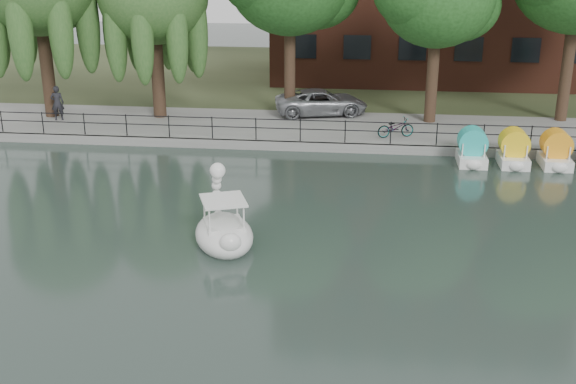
% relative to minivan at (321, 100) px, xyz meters
% --- Properties ---
extents(ground_plane, '(120.00, 120.00, 0.00)m').
position_rel_minivan_xyz_m(ground_plane, '(-0.59, -18.31, -1.15)').
color(ground_plane, '#394A47').
extents(promenade, '(40.00, 6.00, 0.40)m').
position_rel_minivan_xyz_m(promenade, '(-0.59, -2.31, -0.95)').
color(promenade, gray).
rests_on(promenade, ground_plane).
extents(kerb, '(40.00, 0.25, 0.40)m').
position_rel_minivan_xyz_m(kerb, '(-0.59, -5.26, -0.95)').
color(kerb, gray).
rests_on(kerb, ground_plane).
extents(land_strip, '(60.00, 22.00, 0.36)m').
position_rel_minivan_xyz_m(land_strip, '(-0.59, 11.69, -0.97)').
color(land_strip, '#47512D').
rests_on(land_strip, ground_plane).
extents(railing, '(32.00, 0.05, 1.00)m').
position_rel_minivan_xyz_m(railing, '(-0.59, -5.06, -0.00)').
color(railing, black).
rests_on(railing, promenade).
extents(minivan, '(3.70, 5.80, 1.49)m').
position_rel_minivan_xyz_m(minivan, '(0.00, 0.00, 0.00)').
color(minivan, gray).
rests_on(minivan, promenade).
extents(bicycle, '(1.13, 1.82, 1.00)m').
position_rel_minivan_xyz_m(bicycle, '(3.66, -3.95, -0.25)').
color(bicycle, gray).
rests_on(bicycle, promenade).
extents(pedestrian, '(0.82, 0.66, 1.98)m').
position_rel_minivan_xyz_m(pedestrian, '(-12.89, -2.61, 0.24)').
color(pedestrian, black).
rests_on(pedestrian, promenade).
extents(swan_boat, '(2.65, 3.26, 2.39)m').
position_rel_minivan_xyz_m(swan_boat, '(-1.95, -15.70, -0.62)').
color(swan_boat, white).
rests_on(swan_boat, ground_plane).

